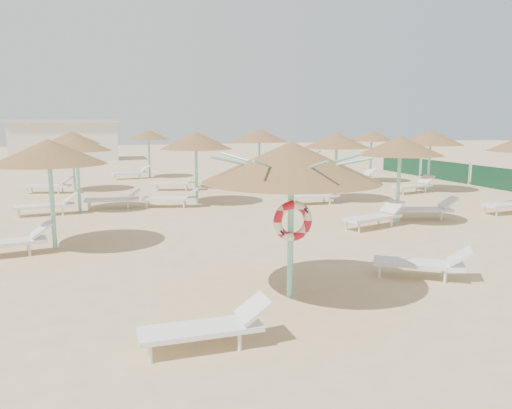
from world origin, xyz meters
name	(u,v)px	position (x,y,z in m)	size (l,w,h in m)	color
ground	(306,290)	(0.00, 0.00, 0.00)	(120.00, 120.00, 0.00)	tan
main_palapa	(291,163)	(-0.42, -0.24, 2.41)	(3.10, 3.10, 2.78)	#7AD5C4
lounger_main_a	(210,326)	(-2.24, -1.82, 0.32)	(1.82, 0.56, 0.66)	white
lounger_main_b	(425,262)	(2.54, -0.07, 0.32)	(1.86, 1.50, 0.68)	white
palapa_field	(272,141)	(3.16, 10.93, 2.31)	(18.99, 17.89, 2.72)	#7AD5C4
service_hut	(65,140)	(-6.00, 35.00, 1.64)	(8.40, 4.40, 3.25)	silver
windbreak_fence	(502,179)	(14.00, 9.96, 0.50)	(0.08, 19.84, 1.10)	#16442F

